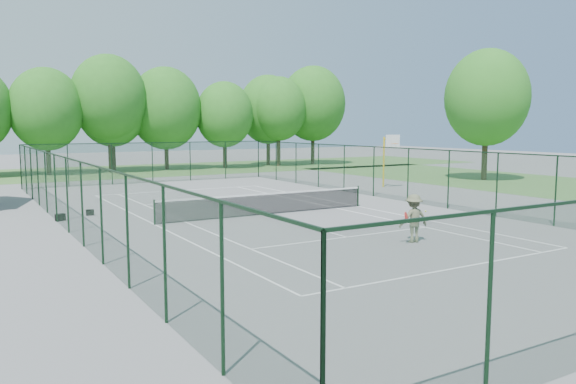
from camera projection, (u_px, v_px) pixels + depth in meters
name	position (u px, v px, depth m)	size (l,w,h in m)	color
ground	(267.00, 215.00, 26.96)	(140.00, 140.00, 0.00)	slate
grass_far	(114.00, 171.00, 52.58)	(80.00, 16.00, 0.01)	#4C7A37
grass_side	(519.00, 182.00, 42.54)	(14.00, 40.00, 0.01)	#4C7A37
court_lines	(267.00, 215.00, 26.96)	(11.05, 23.85, 0.01)	white
tennis_net	(267.00, 203.00, 26.90)	(11.08, 0.08, 1.10)	black
fence_enclosure	(267.00, 182.00, 26.78)	(18.05, 36.05, 3.02)	#1E3E27
tree_line_far	(112.00, 107.00, 51.88)	(39.40, 6.40, 9.70)	#3B301E
basketball_goal	(389.00, 150.00, 38.50)	(1.20, 1.43, 3.65)	gold
tree_side	(487.00, 98.00, 43.41)	(6.43, 6.43, 10.18)	#3B301E
sports_bag_a	(60.00, 217.00, 25.18)	(0.40, 0.24, 0.32)	black
sports_bag_b	(90.00, 212.00, 26.74)	(0.36, 0.22, 0.28)	black
tennis_player	(414.00, 218.00, 20.46)	(1.90, 0.90, 1.77)	#5A5E43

